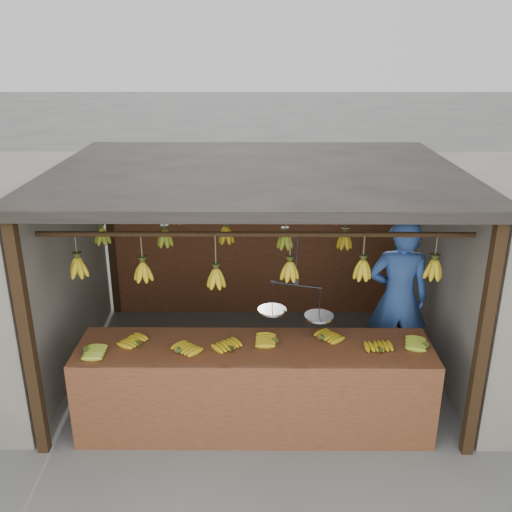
{
  "coord_description": "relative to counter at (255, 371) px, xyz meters",
  "views": [
    {
      "loc": [
        0.04,
        -5.91,
        3.64
      ],
      "look_at": [
        0.0,
        0.3,
        1.3
      ],
      "focal_mm": 40.0,
      "sensor_mm": 36.0,
      "label": 1
    }
  ],
  "objects": [
    {
      "name": "hanging_bananas",
      "position": [
        0.0,
        1.23,
        0.91
      ],
      "size": [
        3.55,
        2.24,
        0.38
      ],
      "color": "#BA9B13",
      "rests_on": "ground"
    },
    {
      "name": "counter",
      "position": [
        0.0,
        0.0,
        0.0
      ],
      "size": [
        3.48,
        0.78,
        0.96
      ],
      "color": "brown",
      "rests_on": "ground"
    },
    {
      "name": "balance_scale",
      "position": [
        0.39,
        0.23,
        0.54
      ],
      "size": [
        0.71,
        0.4,
        0.81
      ],
      "color": "black",
      "rests_on": "ground"
    },
    {
      "name": "stall",
      "position": [
        0.0,
        1.56,
        1.26
      ],
      "size": [
        4.3,
        3.3,
        2.4
      ],
      "color": "black",
      "rests_on": "ground"
    },
    {
      "name": "ground",
      "position": [
        0.0,
        1.23,
        -0.71
      ],
      "size": [
        80.0,
        80.0,
        0.0
      ],
      "primitive_type": "plane",
      "color": "#5B5B57"
    },
    {
      "name": "bag_bundles",
      "position": [
        1.94,
        2.58,
        0.32
      ],
      "size": [
        0.08,
        0.26,
        1.26
      ],
      "color": "red",
      "rests_on": "ground"
    },
    {
      "name": "vendor",
      "position": [
        1.6,
        1.14,
        0.23
      ],
      "size": [
        0.72,
        0.51,
        1.88
      ],
      "primitive_type": "imported",
      "rotation": [
        0.0,
        0.0,
        3.06
      ],
      "color": "#3359A5",
      "rests_on": "ground"
    }
  ]
}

